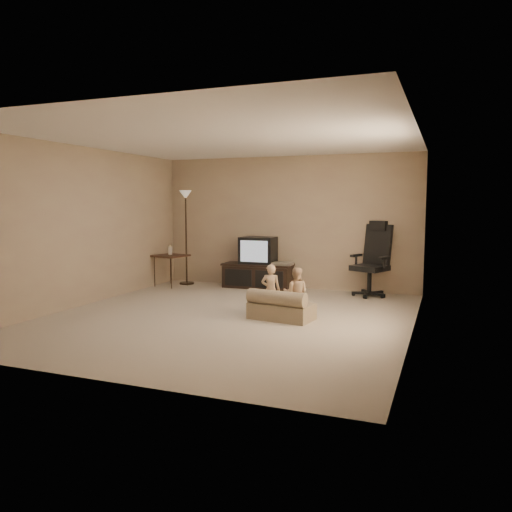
# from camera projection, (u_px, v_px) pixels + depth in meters

# --- Properties ---
(floor) EXTENTS (5.50, 5.50, 0.00)m
(floor) POSITION_uv_depth(u_px,v_px,m) (228.00, 317.00, 7.09)
(floor) COLOR #C0AE98
(floor) RESTS_ON ground
(room_shell) EXTENTS (5.50, 5.50, 5.50)m
(room_shell) POSITION_uv_depth(u_px,v_px,m) (228.00, 210.00, 6.93)
(room_shell) COLOR white
(room_shell) RESTS_ON floor
(tv_stand) EXTENTS (1.38, 0.54, 0.98)m
(tv_stand) POSITION_uv_depth(u_px,v_px,m) (258.00, 267.00, 9.53)
(tv_stand) COLOR black
(tv_stand) RESTS_ON floor
(office_chair) EXTENTS (0.79, 0.81, 1.31)m
(office_chair) POSITION_uv_depth(u_px,v_px,m) (372.00, 269.00, 8.69)
(office_chair) COLOR black
(office_chair) RESTS_ON floor
(side_table) EXTENTS (0.66, 0.66, 0.83)m
(side_table) POSITION_uv_depth(u_px,v_px,m) (171.00, 256.00, 9.70)
(side_table) COLOR brown
(side_table) RESTS_ON floor
(floor_lamp) EXTENTS (0.29, 0.29, 1.87)m
(floor_lamp) POSITION_uv_depth(u_px,v_px,m) (186.00, 216.00, 9.88)
(floor_lamp) COLOR #312315
(floor_lamp) RESTS_ON floor
(child_sofa) EXTENTS (0.93, 0.61, 0.43)m
(child_sofa) POSITION_uv_depth(u_px,v_px,m) (280.00, 307.00, 6.92)
(child_sofa) COLOR gray
(child_sofa) RESTS_ON floor
(toddler_left) EXTENTS (0.31, 0.26, 0.75)m
(toddler_left) POSITION_uv_depth(u_px,v_px,m) (271.00, 290.00, 7.10)
(toddler_left) COLOR tan
(toddler_left) RESTS_ON floor
(toddler_right) EXTENTS (0.38, 0.25, 0.72)m
(toddler_right) POSITION_uv_depth(u_px,v_px,m) (296.00, 293.00, 6.96)
(toddler_right) COLOR tan
(toddler_right) RESTS_ON floor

